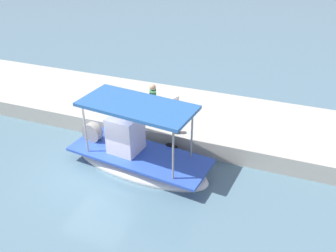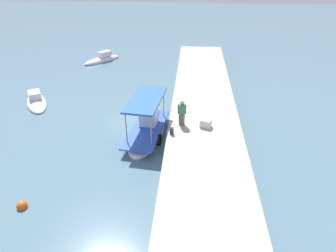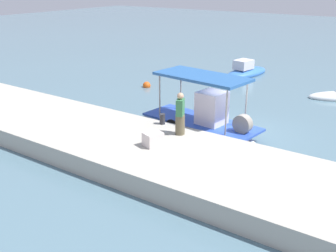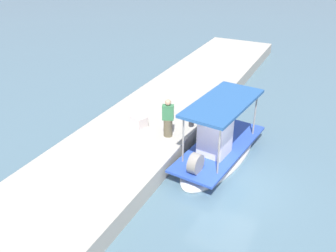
# 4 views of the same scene
# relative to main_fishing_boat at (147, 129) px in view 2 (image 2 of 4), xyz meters

# --- Properties ---
(ground_plane) EXTENTS (120.00, 120.00, 0.00)m
(ground_plane) POSITION_rel_main_fishing_boat_xyz_m (1.35, 0.86, -0.46)
(ground_plane) COLOR slate
(dock_quay) EXTENTS (36.00, 4.73, 0.75)m
(dock_quay) POSITION_rel_main_fishing_boat_xyz_m (1.35, -3.75, -0.09)
(dock_quay) COLOR #B2AD9F
(dock_quay) RESTS_ON ground_plane
(main_fishing_boat) EXTENTS (5.85, 2.61, 3.02)m
(main_fishing_boat) POSITION_rel_main_fishing_boat_xyz_m (0.00, 0.00, 0.00)
(main_fishing_boat) COLOR white
(main_fishing_boat) RESTS_ON ground_plane
(fisherman_near_bollard) EXTENTS (0.50, 0.55, 1.71)m
(fisherman_near_bollard) POSITION_rel_main_fishing_boat_xyz_m (0.26, -2.24, 1.06)
(fisherman_near_bollard) COLOR brown
(fisherman_near_bollard) RESTS_ON dock_quay
(mooring_bollard) EXTENTS (0.24, 0.24, 0.45)m
(mooring_bollard) POSITION_rel_main_fishing_boat_xyz_m (-1.01, -1.68, 0.51)
(mooring_bollard) COLOR #2D2D33
(mooring_bollard) RESTS_ON dock_quay
(cargo_crate) EXTENTS (0.72, 0.80, 0.51)m
(cargo_crate) POSITION_rel_main_fishing_boat_xyz_m (0.08, -3.80, 0.54)
(cargo_crate) COLOR silver
(cargo_crate) RESTS_ON dock_quay
(marker_buoy) EXTENTS (0.50, 0.50, 0.50)m
(marker_buoy) POSITION_rel_main_fishing_boat_xyz_m (-7.07, 5.03, -0.36)
(marker_buoy) COLOR #DC5415
(marker_buoy) RESTS_ON ground_plane
(moored_boat_mid) EXTENTS (4.24, 3.87, 1.29)m
(moored_boat_mid) POSITION_rel_main_fishing_boat_xyz_m (15.20, 7.25, -0.27)
(moored_boat_mid) COLOR silver
(moored_boat_mid) RESTS_ON ground_plane
(moored_boat_far) EXTENTS (4.23, 3.35, 1.17)m
(moored_boat_far) POSITION_rel_main_fishing_boat_xyz_m (3.98, 9.55, -0.31)
(moored_boat_far) COLOR silver
(moored_boat_far) RESTS_ON ground_plane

